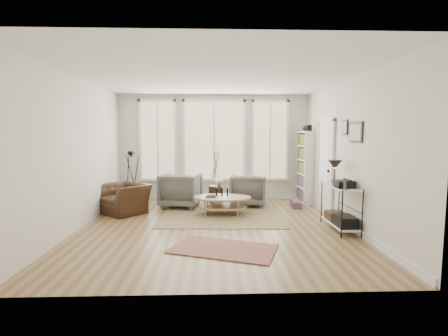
{
  "coord_description": "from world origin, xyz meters",
  "views": [
    {
      "loc": [
        -0.03,
        -6.26,
        1.8
      ],
      "look_at": [
        0.2,
        0.6,
        1.1
      ],
      "focal_mm": 26.0,
      "sensor_mm": 36.0,
      "label": 1
    }
  ],
  "objects_px": {
    "accent_chair": "(124,199)",
    "bookcase": "(306,167)",
    "armchair_right": "(248,190)",
    "armchair_left": "(181,190)",
    "coffee_table": "(222,201)",
    "side_table": "(216,178)",
    "low_shelf": "(340,203)"
  },
  "relations": [
    {
      "from": "accent_chair",
      "to": "bookcase",
      "type": "bearing_deg",
      "value": 51.93
    },
    {
      "from": "armchair_right",
      "to": "armchair_left",
      "type": "bearing_deg",
      "value": 13.43
    },
    {
      "from": "coffee_table",
      "to": "side_table",
      "type": "xyz_separation_m",
      "value": [
        -0.13,
        0.82,
        0.4
      ]
    },
    {
      "from": "coffee_table",
      "to": "side_table",
      "type": "height_order",
      "value": "side_table"
    },
    {
      "from": "low_shelf",
      "to": "armchair_right",
      "type": "xyz_separation_m",
      "value": [
        -1.51,
        2.21,
        -0.1
      ]
    },
    {
      "from": "bookcase",
      "to": "coffee_table",
      "type": "xyz_separation_m",
      "value": [
        -2.27,
        -1.27,
        -0.63
      ]
    },
    {
      "from": "coffee_table",
      "to": "accent_chair",
      "type": "bearing_deg",
      "value": 173.65
    },
    {
      "from": "armchair_left",
      "to": "bookcase",
      "type": "bearing_deg",
      "value": -161.91
    },
    {
      "from": "armchair_left",
      "to": "accent_chair",
      "type": "height_order",
      "value": "armchair_left"
    },
    {
      "from": "low_shelf",
      "to": "side_table",
      "type": "distance_m",
      "value": 3.14
    },
    {
      "from": "armchair_left",
      "to": "coffee_table",
      "type": "bearing_deg",
      "value": 150.6
    },
    {
      "from": "coffee_table",
      "to": "armchair_left",
      "type": "relative_size",
      "value": 1.47
    },
    {
      "from": "bookcase",
      "to": "armchair_left",
      "type": "height_order",
      "value": "bookcase"
    },
    {
      "from": "low_shelf",
      "to": "side_table",
      "type": "height_order",
      "value": "side_table"
    },
    {
      "from": "side_table",
      "to": "accent_chair",
      "type": "xyz_separation_m",
      "value": [
        -2.14,
        -0.57,
        -0.39
      ]
    },
    {
      "from": "side_table",
      "to": "accent_chair",
      "type": "distance_m",
      "value": 2.25
    },
    {
      "from": "side_table",
      "to": "armchair_right",
      "type": "bearing_deg",
      "value": 9.65
    },
    {
      "from": "side_table",
      "to": "low_shelf",
      "type": "bearing_deg",
      "value": -41.45
    },
    {
      "from": "low_shelf",
      "to": "armchair_left",
      "type": "relative_size",
      "value": 1.39
    },
    {
      "from": "accent_chair",
      "to": "armchair_left",
      "type": "bearing_deg",
      "value": 64.33
    },
    {
      "from": "side_table",
      "to": "armchair_left",
      "type": "bearing_deg",
      "value": 178.42
    },
    {
      "from": "armchair_right",
      "to": "bookcase",
      "type": "bearing_deg",
      "value": -159.43
    },
    {
      "from": "armchair_right",
      "to": "side_table",
      "type": "distance_m",
      "value": 0.9
    },
    {
      "from": "bookcase",
      "to": "low_shelf",
      "type": "distance_m",
      "value": 2.56
    },
    {
      "from": "armchair_right",
      "to": "accent_chair",
      "type": "distance_m",
      "value": 3.06
    },
    {
      "from": "low_shelf",
      "to": "coffee_table",
      "type": "height_order",
      "value": "low_shelf"
    },
    {
      "from": "low_shelf",
      "to": "coffee_table",
      "type": "xyz_separation_m",
      "value": [
        -2.22,
        1.25,
        -0.19
      ]
    },
    {
      "from": "armchair_left",
      "to": "side_table",
      "type": "height_order",
      "value": "side_table"
    },
    {
      "from": "armchair_right",
      "to": "accent_chair",
      "type": "relative_size",
      "value": 0.87
    },
    {
      "from": "bookcase",
      "to": "armchair_left",
      "type": "relative_size",
      "value": 2.19
    },
    {
      "from": "armchair_left",
      "to": "side_table",
      "type": "distance_m",
      "value": 0.92
    },
    {
      "from": "bookcase",
      "to": "coffee_table",
      "type": "bearing_deg",
      "value": -150.85
    }
  ]
}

